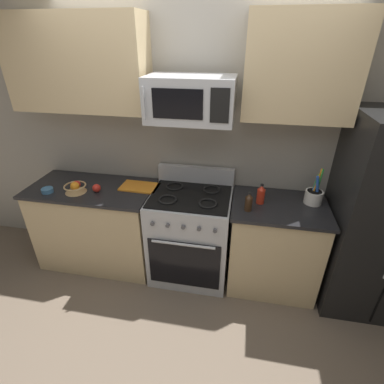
# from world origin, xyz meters

# --- Properties ---
(ground_plane) EXTENTS (16.00, 16.00, 0.00)m
(ground_plane) POSITION_xyz_m (0.00, 0.00, 0.00)
(ground_plane) COLOR #6B5B4C
(wall_back) EXTENTS (8.00, 0.10, 2.60)m
(wall_back) POSITION_xyz_m (0.00, 1.06, 1.30)
(wall_back) COLOR #9E998E
(wall_back) RESTS_ON ground
(counter_left) EXTENTS (1.23, 0.63, 0.91)m
(counter_left) POSITION_xyz_m (-1.00, 0.68, 0.46)
(counter_left) COLOR tan
(counter_left) RESTS_ON ground
(range_oven) EXTENTS (0.76, 0.67, 1.09)m
(range_oven) POSITION_xyz_m (-0.00, 0.68, 0.47)
(range_oven) COLOR #B2B5BA
(range_oven) RESTS_ON ground
(counter_right) EXTENTS (0.84, 0.63, 0.91)m
(counter_right) POSITION_xyz_m (0.81, 0.68, 0.46)
(counter_right) COLOR tan
(counter_right) RESTS_ON ground
(microwave) EXTENTS (0.70, 0.44, 0.35)m
(microwave) POSITION_xyz_m (-0.00, 0.70, 1.78)
(microwave) COLOR #B2B5BA
(upper_cabinets_left) EXTENTS (1.22, 0.34, 0.78)m
(upper_cabinets_left) POSITION_xyz_m (-1.01, 0.84, 2.01)
(upper_cabinets_left) COLOR tan
(upper_cabinets_right) EXTENTS (0.83, 0.34, 0.78)m
(upper_cabinets_right) POSITION_xyz_m (0.82, 0.84, 2.01)
(upper_cabinets_right) COLOR tan
(utensil_crock) EXTENTS (0.15, 0.15, 0.33)m
(utensil_crock) POSITION_xyz_m (1.09, 0.77, 0.98)
(utensil_crock) COLOR white
(utensil_crock) RESTS_ON counter_right
(fruit_basket) EXTENTS (0.21, 0.21, 0.10)m
(fruit_basket) POSITION_xyz_m (-1.09, 0.57, 0.95)
(fruit_basket) COLOR tan
(fruit_basket) RESTS_ON counter_left
(apple_loose) EXTENTS (0.08, 0.08, 0.08)m
(apple_loose) POSITION_xyz_m (-0.90, 0.60, 0.95)
(apple_loose) COLOR red
(apple_loose) RESTS_ON counter_left
(cutting_board) EXTENTS (0.38, 0.23, 0.02)m
(cutting_board) POSITION_xyz_m (-0.52, 0.76, 0.92)
(cutting_board) COLOR orange
(cutting_board) RESTS_ON counter_left
(bottle_hot_sauce) EXTENTS (0.07, 0.07, 0.19)m
(bottle_hot_sauce) POSITION_xyz_m (0.63, 0.68, 0.99)
(bottle_hot_sauce) COLOR red
(bottle_hot_sauce) RESTS_ON counter_right
(bottle_soy) EXTENTS (0.06, 0.06, 0.17)m
(bottle_soy) POSITION_xyz_m (0.53, 0.54, 0.99)
(bottle_soy) COLOR #382314
(bottle_soy) RESTS_ON counter_right
(prep_bowl) EXTENTS (0.11, 0.11, 0.04)m
(prep_bowl) POSITION_xyz_m (-1.36, 0.51, 0.93)
(prep_bowl) COLOR teal
(prep_bowl) RESTS_ON counter_left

